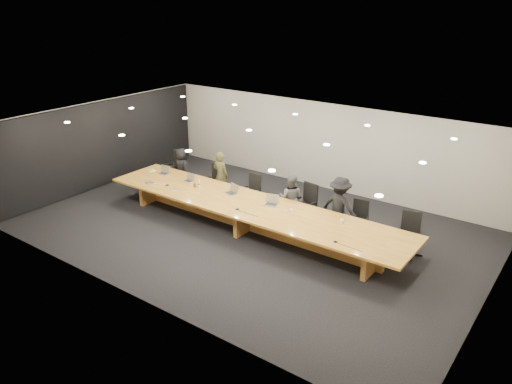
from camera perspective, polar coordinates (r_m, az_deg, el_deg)
ground at (r=13.57m, az=-0.75°, el=-4.31°), size 12.00×12.00×0.00m
back_wall at (r=16.23m, az=7.74°, el=5.23°), size 12.00×0.02×2.80m
left_wall_panel at (r=17.08m, az=-17.02°, el=5.20°), size 0.08×7.84×2.74m
conference_table at (r=13.35m, az=-0.76°, el=-2.30°), size 9.00×1.80×0.75m
chair_far_left at (r=16.65m, az=-9.30°, el=2.64°), size 0.63×0.63×1.18m
chair_left at (r=15.47m, az=-4.83°, el=1.20°), size 0.59×0.59×1.10m
chair_mid_left at (r=14.65m, az=-0.69°, el=0.04°), size 0.61×0.61×1.08m
chair_mid_right at (r=13.84m, az=5.64°, el=-1.31°), size 0.65×0.65×1.13m
chair_right at (r=13.26m, az=11.59°, el=-3.03°), size 0.58×0.58×1.00m
chair_far_right at (r=12.64m, az=17.13°, el=-4.63°), size 0.69×0.69×1.10m
person_a at (r=16.42m, az=-8.49°, el=2.70°), size 0.76×0.62×1.34m
person_b at (r=15.35m, az=-4.05°, el=1.89°), size 0.55×0.36×1.52m
person_c at (r=13.86m, az=4.01°, el=-0.69°), size 0.79×0.69×1.37m
person_d at (r=13.15m, az=9.54°, el=-1.64°), size 1.08×0.67×1.61m
laptop_a at (r=15.69m, az=-10.59°, el=2.48°), size 0.35×0.27×0.26m
laptop_b at (r=14.94m, az=-7.78°, el=1.64°), size 0.32×0.24×0.24m
laptop_c at (r=13.91m, az=-2.91°, el=0.32°), size 0.40×0.33×0.27m
laptop_d at (r=13.14m, az=1.71°, el=-0.95°), size 0.41×0.34×0.28m
water_bottle at (r=14.43m, az=-6.54°, el=0.93°), size 0.08×0.08×0.23m
amber_mug at (r=14.53m, az=-7.02°, el=0.79°), size 0.10×0.10×0.10m
paper_cup_near at (r=12.79m, az=4.04°, el=-2.14°), size 0.09×0.09×0.09m
paper_cup_far at (r=12.33m, az=9.78°, el=-3.31°), size 0.09×0.09×0.10m
notepad at (r=16.10m, az=-11.83°, el=2.41°), size 0.27×0.24×0.01m
lime_gadget at (r=16.09m, az=-11.93°, el=2.46°), size 0.16×0.13×0.02m
av_box at (r=15.04m, az=-12.09°, el=1.06°), size 0.25×0.20×0.03m
mic_left at (r=14.77m, az=-10.11°, el=0.81°), size 0.17×0.17×0.03m
mic_center at (r=12.94m, az=-2.14°, el=-1.93°), size 0.13×0.13×0.03m
mic_right at (r=11.42m, az=9.07°, el=-5.59°), size 0.13×0.13×0.03m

